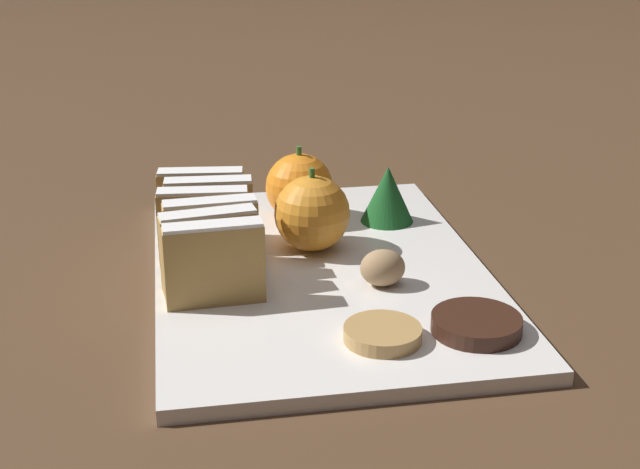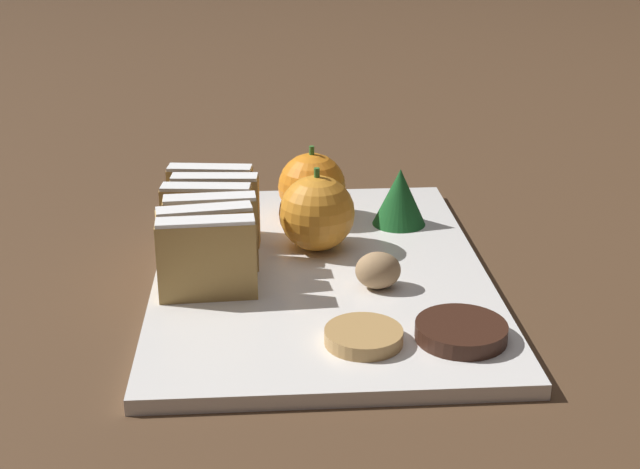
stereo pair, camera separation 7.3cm
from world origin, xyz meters
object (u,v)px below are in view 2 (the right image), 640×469
Objects in this scene: orange_far at (311,187)px; walnut at (378,270)px; chocolate_cookie at (461,331)px; orange_near at (316,213)px.

walnut is (0.05, -0.16, -0.02)m from orange_far.
orange_far reaches higher than walnut.
orange_far is 0.17m from walnut.
orange_near is at bearing 118.12° from chocolate_cookie.
chocolate_cookie is at bearing -61.57° from walnut.
orange_far is at bearing 110.50° from chocolate_cookie.
orange_near reaches higher than chocolate_cookie.
orange_near is 0.20m from chocolate_cookie.
orange_far is 0.27m from chocolate_cookie.
orange_near is at bearing 117.79° from walnut.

